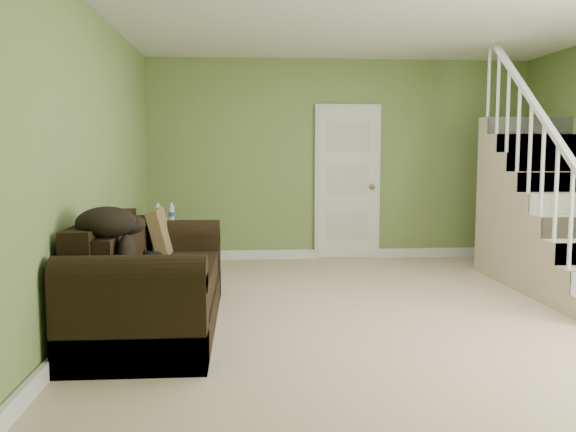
{
  "coord_description": "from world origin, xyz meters",
  "views": [
    {
      "loc": [
        -1.24,
        -5.2,
        1.4
      ],
      "look_at": [
        -0.86,
        0.15,
        0.84
      ],
      "focal_mm": 38.0,
      "sensor_mm": 36.0,
      "label": 1
    }
  ],
  "objects": [
    {
      "name": "baseboard_back",
      "position": [
        0.0,
        2.72,
        0.06
      ],
      "size": [
        5.0,
        0.04,
        0.12
      ],
      "primitive_type": "cube",
      "color": "white",
      "rests_on": "floor"
    },
    {
      "name": "banana",
      "position": [
        -1.9,
        -0.76,
        0.51
      ],
      "size": [
        0.06,
        0.2,
        0.05
      ],
      "primitive_type": "ellipsoid",
      "rotation": [
        0.0,
        0.0,
        -0.05
      ],
      "color": "gold",
      "rests_on": "sofa"
    },
    {
      "name": "wall_back",
      "position": [
        0.0,
        2.75,
        1.3
      ],
      "size": [
        5.0,
        0.04,
        2.6
      ],
      "primitive_type": "cube",
      "color": "olive",
      "rests_on": "floor"
    },
    {
      "name": "ceiling",
      "position": [
        0.0,
        0.0,
        2.6
      ],
      "size": [
        5.0,
        5.5,
        0.01
      ],
      "primitive_type": "cube",
      "color": "white",
      "rests_on": "wall_back"
    },
    {
      "name": "wall_left",
      "position": [
        -2.5,
        0.0,
        1.3
      ],
      "size": [
        0.04,
        5.5,
        2.6
      ],
      "primitive_type": "cube",
      "color": "olive",
      "rests_on": "floor"
    },
    {
      "name": "baseboard_left",
      "position": [
        -2.47,
        0.0,
        0.06
      ],
      "size": [
        0.04,
        5.5,
        0.12
      ],
      "primitive_type": "cube",
      "color": "white",
      "rests_on": "floor"
    },
    {
      "name": "side_table",
      "position": [
        -2.15,
        1.83,
        0.3
      ],
      "size": [
        0.6,
        0.6,
        0.82
      ],
      "rotation": [
        0.0,
        0.0,
        0.25
      ],
      "color": "black",
      "rests_on": "floor"
    },
    {
      "name": "door",
      "position": [
        0.1,
        2.71,
        1.01
      ],
      "size": [
        0.86,
        0.12,
        2.02
      ],
      "color": "white",
      "rests_on": "floor"
    },
    {
      "name": "throw_blanket",
      "position": [
        -2.21,
        -0.91,
        0.92
      ],
      "size": [
        0.53,
        0.61,
        0.22
      ],
      "primitive_type": "ellipsoid",
      "rotation": [
        0.0,
        0.0,
        0.28
      ],
      "color": "black",
      "rests_on": "sofa"
    },
    {
      "name": "staircase",
      "position": [
        1.99,
        0.97,
        0.64
      ],
      "size": [
        1.0,
        2.51,
        2.82
      ],
      "color": "#CBAE92",
      "rests_on": "floor"
    },
    {
      "name": "sofa",
      "position": [
        -2.02,
        -0.37,
        0.34
      ],
      "size": [
        0.97,
        2.24,
        0.89
      ],
      "color": "black",
      "rests_on": "floor"
    },
    {
      "name": "wall_front",
      "position": [
        0.0,
        -2.75,
        1.3
      ],
      "size": [
        5.0,
        0.04,
        2.6
      ],
      "primitive_type": "cube",
      "color": "olive",
      "rests_on": "floor"
    },
    {
      "name": "cat",
      "position": [
        -1.95,
        -0.49,
        0.56
      ],
      "size": [
        0.21,
        0.44,
        0.21
      ],
      "rotation": [
        0.0,
        0.0,
        -0.12
      ],
      "color": "black",
      "rests_on": "sofa"
    },
    {
      "name": "throw_pillow",
      "position": [
        -2.02,
        0.4,
        0.67
      ],
      "size": [
        0.22,
        0.43,
        0.44
      ],
      "primitive_type": "cube",
      "rotation": [
        0.0,
        -0.24,
        -0.02
      ],
      "color": "#472E1C",
      "rests_on": "sofa"
    },
    {
      "name": "floor",
      "position": [
        0.0,
        0.0,
        0.0
      ],
      "size": [
        5.0,
        5.5,
        0.01
      ],
      "primitive_type": "cube",
      "color": "#CBAE92",
      "rests_on": "ground"
    }
  ]
}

